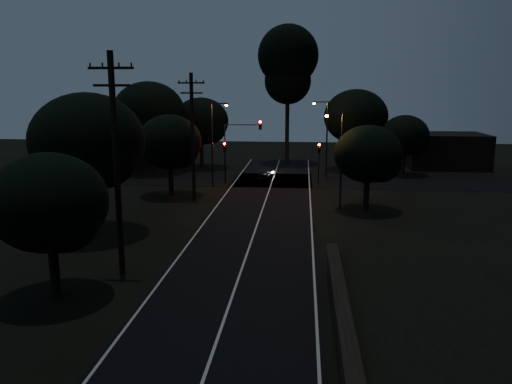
{
  "coord_description": "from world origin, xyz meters",
  "views": [
    {
      "loc": [
        3.08,
        -8.34,
        9.25
      ],
      "look_at": [
        0.0,
        24.0,
        2.5
      ],
      "focal_mm": 35.0,
      "sensor_mm": 36.0,
      "label": 1
    }
  ],
  "objects_px": {
    "signal_left": "(225,155)",
    "signal_right": "(319,156)",
    "utility_pole_far": "(193,135)",
    "car": "(265,174)",
    "streetlight_b": "(325,134)",
    "streetlight_a": "(214,139)",
    "utility_pole_mid": "(116,162)",
    "streetlight_c": "(339,154)",
    "tall_pine": "(288,64)",
    "signal_mast": "(242,140)"
  },
  "relations": [
    {
      "from": "signal_left",
      "to": "signal_right",
      "type": "xyz_separation_m",
      "value": [
        9.2,
        0.0,
        0.0
      ]
    },
    {
      "from": "utility_pole_far",
      "to": "car",
      "type": "height_order",
      "value": "utility_pole_far"
    },
    {
      "from": "streetlight_b",
      "to": "car",
      "type": "xyz_separation_m",
      "value": [
        -6.13,
        -1.48,
        -4.11
      ]
    },
    {
      "from": "streetlight_a",
      "to": "streetlight_b",
      "type": "height_order",
      "value": "same"
    },
    {
      "from": "utility_pole_mid",
      "to": "streetlight_a",
      "type": "height_order",
      "value": "utility_pole_mid"
    },
    {
      "from": "signal_left",
      "to": "streetlight_b",
      "type": "height_order",
      "value": "streetlight_b"
    },
    {
      "from": "signal_right",
      "to": "streetlight_c",
      "type": "bearing_deg",
      "value": -82.98
    },
    {
      "from": "utility_pole_mid",
      "to": "utility_pole_far",
      "type": "xyz_separation_m",
      "value": [
        0.0,
        17.0,
        -0.25
      ]
    },
    {
      "from": "signal_right",
      "to": "streetlight_c",
      "type": "distance_m",
      "value": 10.18
    },
    {
      "from": "utility_pole_far",
      "to": "signal_right",
      "type": "bearing_deg",
      "value": 37.0
    },
    {
      "from": "tall_pine",
      "to": "signal_left",
      "type": "height_order",
      "value": "tall_pine"
    },
    {
      "from": "signal_right",
      "to": "streetlight_b",
      "type": "relative_size",
      "value": 0.51
    },
    {
      "from": "streetlight_b",
      "to": "signal_right",
      "type": "bearing_deg",
      "value": -100.0
    },
    {
      "from": "utility_pole_far",
      "to": "signal_mast",
      "type": "xyz_separation_m",
      "value": [
        3.09,
        7.99,
        -1.15
      ]
    },
    {
      "from": "utility_pole_mid",
      "to": "streetlight_c",
      "type": "relative_size",
      "value": 1.47
    },
    {
      "from": "streetlight_c",
      "to": "utility_pole_far",
      "type": "bearing_deg",
      "value": 170.4
    },
    {
      "from": "signal_left",
      "to": "streetlight_b",
      "type": "xyz_separation_m",
      "value": [
        9.91,
        4.01,
        1.8
      ]
    },
    {
      "from": "streetlight_a",
      "to": "car",
      "type": "bearing_deg",
      "value": 45.26
    },
    {
      "from": "utility_pole_mid",
      "to": "signal_right",
      "type": "relative_size",
      "value": 2.68
    },
    {
      "from": "tall_pine",
      "to": "car",
      "type": "bearing_deg",
      "value": -98.33
    },
    {
      "from": "utility_pole_mid",
      "to": "car",
      "type": "xyz_separation_m",
      "value": [
        5.17,
        27.52,
        -5.22
      ]
    },
    {
      "from": "utility_pole_mid",
      "to": "signal_mast",
      "type": "distance_m",
      "value": 25.22
    },
    {
      "from": "signal_mast",
      "to": "car",
      "type": "height_order",
      "value": "signal_mast"
    },
    {
      "from": "tall_pine",
      "to": "utility_pole_far",
      "type": "bearing_deg",
      "value": -106.93
    },
    {
      "from": "utility_pole_far",
      "to": "streetlight_c",
      "type": "height_order",
      "value": "utility_pole_far"
    },
    {
      "from": "signal_right",
      "to": "streetlight_a",
      "type": "distance_m",
      "value": 10.26
    },
    {
      "from": "tall_pine",
      "to": "signal_mast",
      "type": "relative_size",
      "value": 2.72
    },
    {
      "from": "signal_right",
      "to": "streetlight_b",
      "type": "bearing_deg",
      "value": 80.0
    },
    {
      "from": "streetlight_a",
      "to": "streetlight_b",
      "type": "bearing_deg",
      "value": 29.48
    },
    {
      "from": "utility_pole_mid",
      "to": "tall_pine",
      "type": "distance_m",
      "value": 41.13
    },
    {
      "from": "signal_right",
      "to": "streetlight_c",
      "type": "xyz_separation_m",
      "value": [
        1.23,
        -9.99,
        1.51
      ]
    },
    {
      "from": "tall_pine",
      "to": "signal_right",
      "type": "distance_m",
      "value": 18.08
    },
    {
      "from": "tall_pine",
      "to": "streetlight_b",
      "type": "distance_m",
      "value": 14.05
    },
    {
      "from": "streetlight_b",
      "to": "signal_mast",
      "type": "bearing_deg",
      "value": -154.01
    },
    {
      "from": "utility_pole_far",
      "to": "signal_left",
      "type": "height_order",
      "value": "utility_pole_far"
    },
    {
      "from": "tall_pine",
      "to": "streetlight_c",
      "type": "xyz_separation_m",
      "value": [
        4.83,
        -25.0,
        -7.9
      ]
    },
    {
      "from": "car",
      "to": "utility_pole_far",
      "type": "bearing_deg",
      "value": 69.04
    },
    {
      "from": "signal_mast",
      "to": "car",
      "type": "distance_m",
      "value": 5.03
    },
    {
      "from": "signal_mast",
      "to": "streetlight_b",
      "type": "xyz_separation_m",
      "value": [
        8.22,
        4.01,
        0.3
      ]
    },
    {
      "from": "utility_pole_far",
      "to": "tall_pine",
      "type": "bearing_deg",
      "value": 73.07
    },
    {
      "from": "signal_mast",
      "to": "streetlight_c",
      "type": "xyz_separation_m",
      "value": [
        8.74,
        -9.99,
        0.01
      ]
    },
    {
      "from": "utility_pole_mid",
      "to": "signal_mast",
      "type": "height_order",
      "value": "utility_pole_mid"
    },
    {
      "from": "utility_pole_mid",
      "to": "streetlight_c",
      "type": "distance_m",
      "value": 19.15
    },
    {
      "from": "signal_mast",
      "to": "streetlight_c",
      "type": "height_order",
      "value": "streetlight_c"
    },
    {
      "from": "signal_right",
      "to": "car",
      "type": "relative_size",
      "value": 1.34
    },
    {
      "from": "tall_pine",
      "to": "signal_mast",
      "type": "bearing_deg",
      "value": -104.62
    },
    {
      "from": "signal_mast",
      "to": "car",
      "type": "relative_size",
      "value": 2.04
    },
    {
      "from": "tall_pine",
      "to": "streetlight_b",
      "type": "height_order",
      "value": "tall_pine"
    },
    {
      "from": "signal_left",
      "to": "streetlight_b",
      "type": "distance_m",
      "value": 10.84
    },
    {
      "from": "streetlight_b",
      "to": "streetlight_a",
      "type": "bearing_deg",
      "value": -150.52
    }
  ]
}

